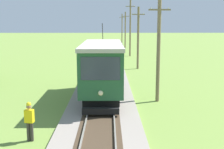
# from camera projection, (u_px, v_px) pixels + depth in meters

# --- Properties ---
(red_tram) EXTENTS (2.60, 8.54, 4.79)m
(red_tram) POSITION_uv_depth(u_px,v_px,m) (102.00, 68.00, 19.45)
(red_tram) COLOR #235633
(red_tram) RESTS_ON rail_right
(utility_pole_near_tram) EXTENTS (1.40, 0.35, 6.77)m
(utility_pole_near_tram) POSITION_uv_depth(u_px,v_px,m) (159.00, 49.00, 18.85)
(utility_pole_near_tram) COLOR #7A664C
(utility_pole_near_tram) RESTS_ON ground
(utility_pole_mid) EXTENTS (1.40, 0.25, 6.79)m
(utility_pole_mid) POSITION_uv_depth(u_px,v_px,m) (138.00, 37.00, 32.05)
(utility_pole_mid) COLOR #7A664C
(utility_pole_mid) RESTS_ON ground
(utility_pole_far) EXTENTS (1.40, 0.39, 8.44)m
(utility_pole_far) POSITION_uv_depth(u_px,v_px,m) (130.00, 27.00, 43.90)
(utility_pole_far) COLOR #7A664C
(utility_pole_far) RESTS_ON ground
(utility_pole_distant) EXTENTS (1.40, 0.36, 7.05)m
(utility_pole_distant) POSITION_uv_depth(u_px,v_px,m) (125.00, 30.00, 57.29)
(utility_pole_distant) COLOR #7A664C
(utility_pole_distant) RESTS_ON ground
(utility_pole_horizon) EXTENTS (1.40, 0.32, 7.05)m
(utility_pole_horizon) POSITION_uv_depth(u_px,v_px,m) (122.00, 28.00, 71.39)
(utility_pole_horizon) COLOR #7A664C
(utility_pole_horizon) RESTS_ON ground
(track_worker) EXTENTS (0.42, 0.30, 1.78)m
(track_worker) POSITION_uv_depth(u_px,v_px,m) (29.00, 120.00, 12.79)
(track_worker) COLOR #38332D
(track_worker) RESTS_ON ground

